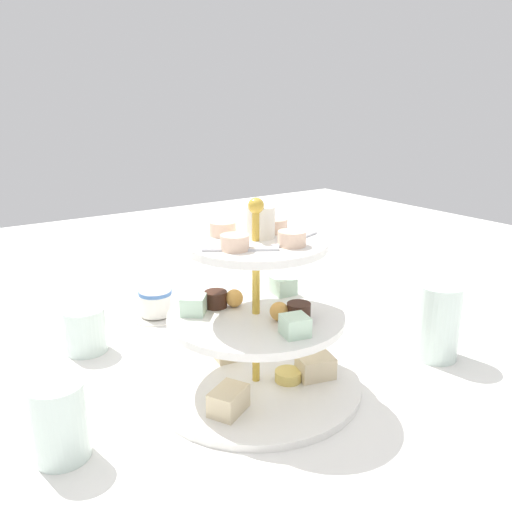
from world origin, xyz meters
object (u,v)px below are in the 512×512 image
object	(u,v)px
water_glass_tall_right	(437,321)
water_glass_mid_back	(60,422)
water_glass_short_left	(85,330)
tiered_serving_stand	(256,329)
butter_knife_right	(282,298)
teacup_with_saucer	(156,304)

from	to	relation	value
water_glass_tall_right	water_glass_mid_back	bearing A→B (deg)	171.63
water_glass_mid_back	water_glass_short_left	bearing A→B (deg)	67.54
tiered_serving_stand	butter_knife_right	world-z (taller)	tiered_serving_stand
teacup_with_saucer	butter_knife_right	bearing A→B (deg)	-12.91
tiered_serving_stand	teacup_with_saucer	bearing A→B (deg)	92.48
water_glass_tall_right	teacup_with_saucer	size ratio (longest dim) A/B	1.28
butter_knife_right	water_glass_mid_back	xyz separation A→B (m)	(-0.48, -0.24, 0.04)
teacup_with_saucer	water_glass_mid_back	bearing A→B (deg)	-128.95
water_glass_short_left	teacup_with_saucer	distance (m)	0.16
water_glass_short_left	butter_knife_right	xyz separation A→B (m)	(0.39, 0.01, -0.03)
teacup_with_saucer	water_glass_mid_back	world-z (taller)	water_glass_mid_back
tiered_serving_stand	water_glass_tall_right	world-z (taller)	tiered_serving_stand
water_glass_tall_right	butter_knife_right	world-z (taller)	water_glass_tall_right
water_glass_short_left	water_glass_mid_back	xyz separation A→B (m)	(-0.10, -0.24, 0.01)
water_glass_tall_right	teacup_with_saucer	bearing A→B (deg)	126.93
butter_knife_right	water_glass_short_left	bearing A→B (deg)	48.78
water_glass_tall_right	butter_knife_right	bearing A→B (deg)	97.47
teacup_with_saucer	butter_knife_right	distance (m)	0.25
water_glass_tall_right	water_glass_short_left	world-z (taller)	water_glass_tall_right
water_glass_tall_right	teacup_with_saucer	distance (m)	0.47
tiered_serving_stand	teacup_with_saucer	size ratio (longest dim) A/B	3.12
butter_knife_right	water_glass_mid_back	world-z (taller)	water_glass_mid_back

